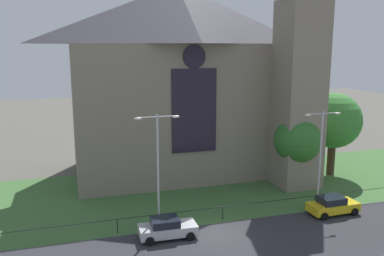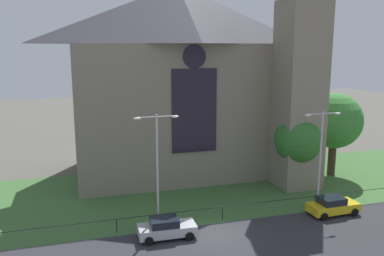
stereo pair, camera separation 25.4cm
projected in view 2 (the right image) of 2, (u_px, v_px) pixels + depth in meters
The scene contains 11 objects.
ground at pixel (180, 191), 39.56m from camera, with size 160.00×160.00×0.00m, color #56544C.
road_asphalt at pixel (224, 248), 28.27m from camera, with size 120.00×8.00×0.01m, color #2D2D33.
grass_verge at pixel (186, 198), 37.68m from camera, with size 120.00×20.00×0.01m, color #3D6633.
church_building at pixel (187, 79), 43.63m from camera, with size 23.20×16.20×26.00m.
iron_railing at pixel (222, 208), 32.74m from camera, with size 33.72×0.07×1.13m.
tree_right_near at pixel (298, 140), 39.40m from camera, with size 4.53×4.53×7.13m.
tree_right_far at pixel (334, 121), 43.46m from camera, with size 5.90×5.90×8.92m.
streetlamp_near at pixel (157, 158), 30.28m from camera, with size 3.37×0.26×8.90m.
streetlamp_far at pixel (321, 148), 34.19m from camera, with size 3.37×0.26×8.49m.
parked_car_silver at pixel (166, 228), 29.75m from camera, with size 4.25×2.12×1.51m.
parked_car_yellow at pixel (333, 206), 33.92m from camera, with size 4.24×2.11×1.51m.
Camera 2 is at (-9.53, -26.39, 13.71)m, focal length 38.26 mm.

